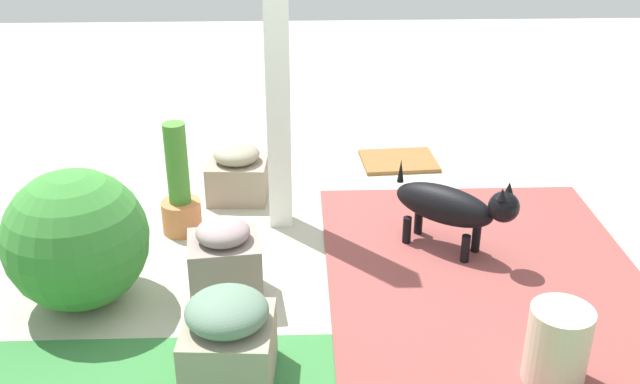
{
  "coord_description": "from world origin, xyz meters",
  "views": [
    {
      "loc": [
        0.18,
        4.04,
        2.28
      ],
      "look_at": [
        0.04,
        0.05,
        0.34
      ],
      "focal_mm": 41.39,
      "sensor_mm": 36.0,
      "label": 1
    }
  ],
  "objects": [
    {
      "name": "ground_plane",
      "position": [
        0.0,
        0.0,
        0.0
      ],
      "size": [
        12.0,
        12.0,
        0.0
      ],
      "primitive_type": "plane",
      "color": "#AEAB96"
    },
    {
      "name": "brick_path",
      "position": [
        -0.89,
        0.56,
        0.01
      ],
      "size": [
        1.8,
        2.4,
        0.02
      ],
      "primitive_type": "cube",
      "color": "brown",
      "rests_on": "ground"
    },
    {
      "name": "porch_pillar",
      "position": [
        0.28,
        -0.22,
        1.0
      ],
      "size": [
        0.15,
        0.15,
        2.0
      ],
      "primitive_type": "cube",
      "color": "white",
      "rests_on": "ground"
    },
    {
      "name": "stone_planter_nearest",
      "position": [
        0.58,
        -0.59,
        0.19
      ],
      "size": [
        0.42,
        0.38,
        0.4
      ],
      "color": "gray",
      "rests_on": "ground"
    },
    {
      "name": "stone_planter_mid",
      "position": [
        0.57,
        0.64,
        0.22
      ],
      "size": [
        0.42,
        0.38,
        0.47
      ],
      "color": "gray",
      "rests_on": "ground"
    },
    {
      "name": "stone_planter_far",
      "position": [
        0.49,
        1.32,
        0.23
      ],
      "size": [
        0.43,
        0.45,
        0.46
      ],
      "color": "gray",
      "rests_on": "ground"
    },
    {
      "name": "round_shrub",
      "position": [
        1.33,
        0.64,
        0.38
      ],
      "size": [
        0.76,
        0.76,
        0.76
      ],
      "primitive_type": "sphere",
      "color": "#398434",
      "rests_on": "ground"
    },
    {
      "name": "terracotta_pot_tall",
      "position": [
        0.91,
        -0.12,
        0.26
      ],
      "size": [
        0.25,
        0.25,
        0.73
      ],
      "color": "#C57244",
      "rests_on": "ground"
    },
    {
      "name": "dog",
      "position": [
        -0.74,
        0.2,
        0.31
      ],
      "size": [
        0.69,
        0.59,
        0.53
      ],
      "color": "black",
      "rests_on": "ground"
    },
    {
      "name": "ceramic_urn",
      "position": [
        -0.99,
        1.39,
        0.2
      ],
      "size": [
        0.28,
        0.28,
        0.4
      ],
      "primitive_type": "cylinder",
      "color": "beige",
      "rests_on": "ground"
    },
    {
      "name": "doormat",
      "position": [
        -0.61,
        -1.15,
        0.01
      ],
      "size": [
        0.59,
        0.48,
        0.03
      ],
      "primitive_type": "cube",
      "rotation": [
        0.0,
        0.0,
        0.07
      ],
      "color": "brown",
      "rests_on": "ground"
    }
  ]
}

